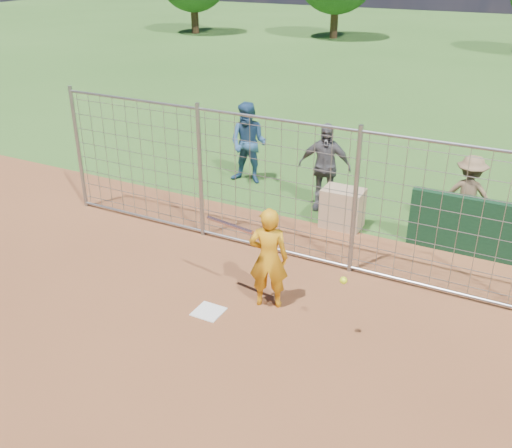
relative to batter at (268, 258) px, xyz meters
The scene contains 11 objects.
ground 1.17m from the batter, 148.92° to the right, with size 100.00×100.00×0.00m, color #2D591E.
infield_dirt 3.59m from the batter, 101.69° to the right, with size 18.00×18.00×0.00m, color brown.
home_plate 1.25m from the batter, 138.49° to the right, with size 0.43×0.43×0.02m, color silver.
dugout_wall 4.17m from the batter, 49.69° to the left, with size 2.60×0.20×1.10m, color #11381E.
batter is the anchor object (origin of this frame).
bystander_a 5.27m from the batter, 121.64° to the left, with size 0.93×0.72×1.91m, color navy.
bystander_b 3.91m from the batter, 99.15° to the left, with size 1.10×0.46×1.88m, color #535256.
bystander_c 4.65m from the batter, 60.97° to the left, with size 1.02×0.59×1.58m, color #7E6145.
equipment_bin 3.22m from the batter, 89.03° to the left, with size 0.80×0.55×0.80m, color tan.
equipment_in_play 0.52m from the batter, 110.64° to the right, with size 2.34×0.31×0.44m.
backstop_fence 1.78m from the batter, 114.26° to the left, with size 9.08×0.08×2.60m.
Camera 1 is at (4.04, -6.33, 5.03)m, focal length 40.00 mm.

